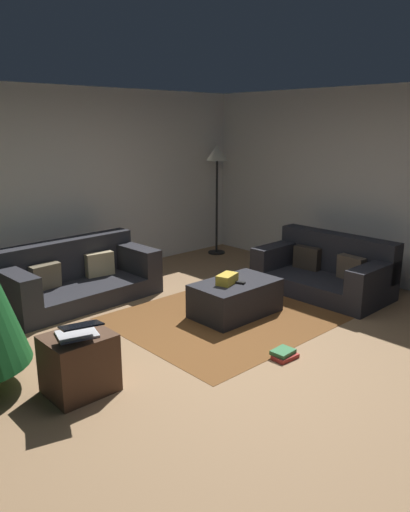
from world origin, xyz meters
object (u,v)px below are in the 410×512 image
at_px(gift_box, 227,279).
at_px(book_stack, 284,354).
at_px(couch_right, 326,271).
at_px(couch_left, 75,278).
at_px(ottoman, 235,298).
at_px(corner_lamp, 217,161).
at_px(side_table, 79,363).
at_px(laptop, 78,331).
at_px(tv_remote, 238,282).

height_order(gift_box, book_stack, gift_box).
bearing_deg(couch_right, couch_left, 52.15).
xyz_separation_m(ottoman, gift_box, (-0.12, 0.02, 0.25)).
bearing_deg(gift_box, corner_lamp, 48.39).
relative_size(ottoman, side_table, 1.89).
height_order(couch_left, laptop, couch_left).
xyz_separation_m(ottoman, book_stack, (-0.46, -1.07, -0.16)).
distance_m(couch_right, tv_remote, 1.48).
bearing_deg(couch_left, ottoman, 120.72).
bearing_deg(gift_box, ottoman, -9.81).
relative_size(tv_remote, corner_lamp, 0.09).
height_order(tv_remote, corner_lamp, corner_lamp).
bearing_deg(side_table, laptop, -105.11).
height_order(gift_box, tv_remote, gift_box).
bearing_deg(couch_left, book_stack, 100.73).
xyz_separation_m(ottoman, tv_remote, (-0.02, -0.05, 0.21)).
height_order(couch_left, couch_right, couch_right).
relative_size(tv_remote, side_table, 0.31).
bearing_deg(side_table, corner_lamp, 32.10).
height_order(couch_left, book_stack, couch_left).
relative_size(book_stack, corner_lamp, 0.14).
xyz_separation_m(couch_left, tv_remote, (1.08, -1.74, 0.12)).
bearing_deg(book_stack, couch_right, 23.72).
bearing_deg(couch_left, corner_lamp, -173.34).
bearing_deg(tv_remote, book_stack, -134.85).
bearing_deg(laptop, couch_left, 62.68).
xyz_separation_m(ottoman, laptop, (-2.15, -0.37, 0.36)).
height_order(couch_right, side_table, couch_right).
bearing_deg(book_stack, tv_remote, 66.58).
distance_m(side_table, corner_lamp, 4.77).
xyz_separation_m(gift_box, corner_lamp, (1.87, 2.11, 1.08)).
xyz_separation_m(couch_right, laptop, (-3.59, -0.13, 0.28)).
relative_size(couch_left, couch_right, 1.15).
relative_size(couch_right, laptop, 3.53).
xyz_separation_m(couch_right, side_table, (-3.58, -0.07, -0.03)).
relative_size(gift_box, tv_remote, 1.61).
bearing_deg(book_stack, ottoman, 66.86).
height_order(gift_box, corner_lamp, corner_lamp).
relative_size(gift_box, side_table, 0.49).
bearing_deg(couch_right, book_stack, 113.02).
height_order(book_stack, corner_lamp, corner_lamp).
distance_m(ottoman, book_stack, 1.17).
bearing_deg(ottoman, couch_right, -9.28).
xyz_separation_m(couch_right, gift_box, (-1.56, 0.26, 0.17)).
distance_m(couch_left, side_table, 2.25).
height_order(couch_right, laptop, couch_right).
bearing_deg(corner_lamp, side_table, -147.90).
bearing_deg(corner_lamp, ottoman, -129.48).
bearing_deg(ottoman, side_table, -171.73).
xyz_separation_m(tv_remote, book_stack, (-0.44, -1.02, -0.36)).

